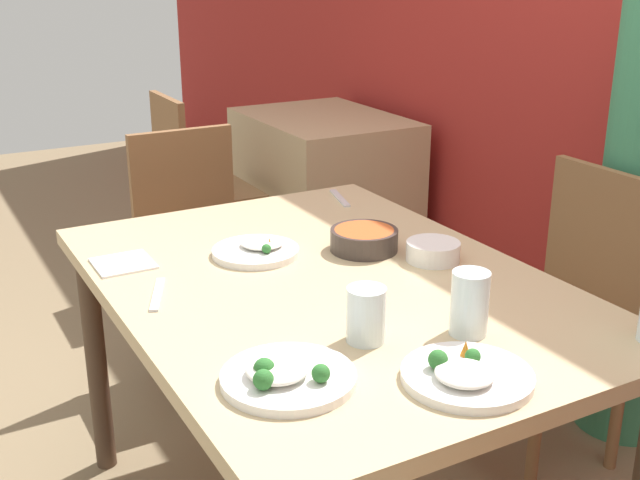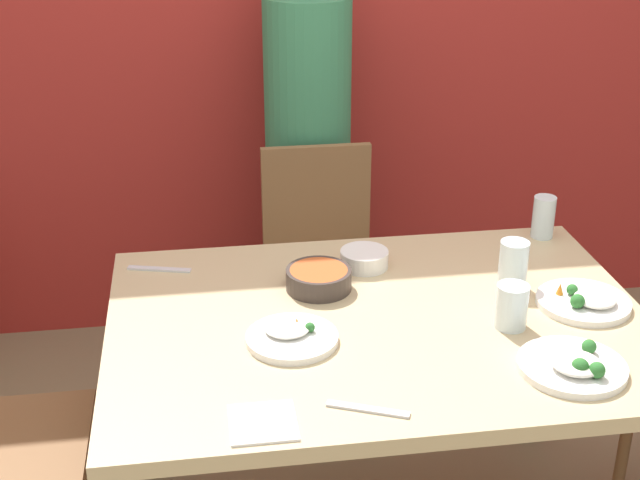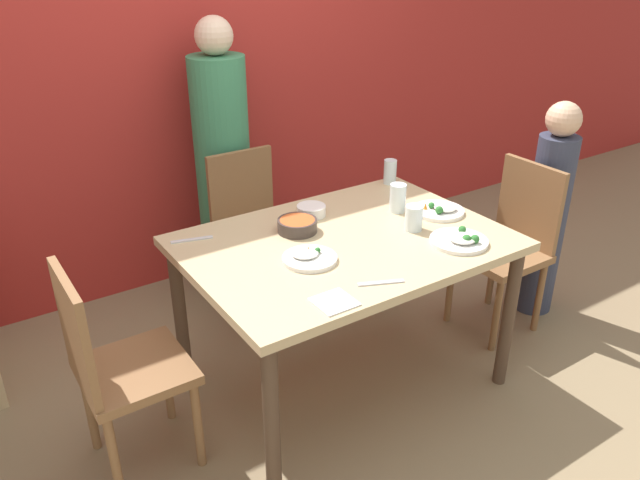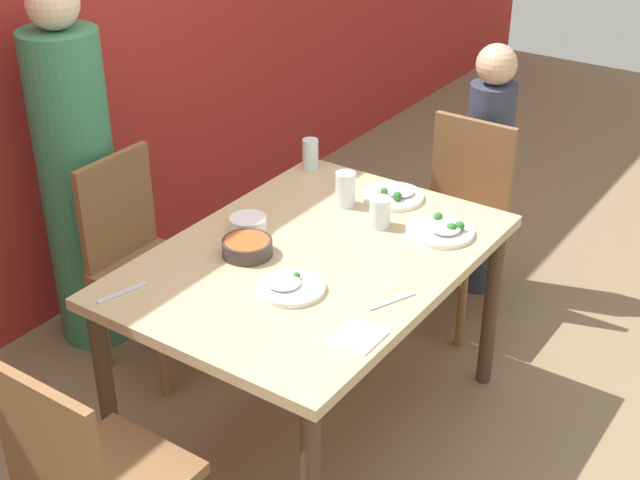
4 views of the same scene
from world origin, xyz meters
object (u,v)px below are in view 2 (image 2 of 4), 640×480
object	(u,v)px
chair_adult_spot	(321,269)
person_adult	(308,172)
glass_water_tall	(543,217)
plate_rice_adult	(291,336)
bowl_curry	(319,278)

from	to	relation	value
chair_adult_spot	person_adult	xyz separation A→B (m)	(0.00, 0.33, 0.24)
chair_adult_spot	glass_water_tall	size ratio (longest dim) A/B	7.03
chair_adult_spot	glass_water_tall	world-z (taller)	chair_adult_spot
chair_adult_spot	plate_rice_adult	distance (m)	0.96
chair_adult_spot	bowl_curry	bearing A→B (deg)	-99.11
person_adult	bowl_curry	size ratio (longest dim) A/B	8.92
glass_water_tall	plate_rice_adult	bearing A→B (deg)	-149.06
bowl_curry	plate_rice_adult	world-z (taller)	bowl_curry
bowl_curry	glass_water_tall	distance (m)	0.76
person_adult	glass_water_tall	size ratio (longest dim) A/B	12.24
bowl_curry	plate_rice_adult	distance (m)	0.28
chair_adult_spot	person_adult	size ratio (longest dim) A/B	0.57
chair_adult_spot	bowl_curry	size ratio (longest dim) A/B	5.12
chair_adult_spot	plate_rice_adult	bearing A→B (deg)	-103.00
chair_adult_spot	glass_water_tall	distance (m)	0.81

